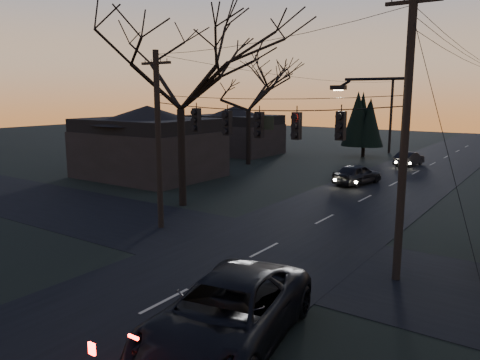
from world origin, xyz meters
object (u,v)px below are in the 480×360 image
Objects in this scene: bare_tree_left at (180,69)px; sedan_oncoming_a at (357,174)px; suv_near at (227,314)px; utility_pole_right at (396,279)px; utility_pole_left at (161,227)px; sedan_oncoming_b at (409,159)px; utility_pole_far_l at (389,153)px.

sedan_oncoming_a is (6.09, 12.07, -7.13)m from bare_tree_left.
suv_near is 23.83m from sedan_oncoming_a.
utility_pole_right is 11.50m from utility_pole_left.
utility_pole_left is at bearing 180.00° from utility_pole_right.
sedan_oncoming_b is (6.70, 23.45, -7.24)m from bare_tree_left.
utility_pole_far_l reaches higher than suv_near.
utility_pole_right reaches higher than utility_pole_left.
utility_pole_far_l is 32.89m from bare_tree_left.
utility_pole_left reaches higher than utility_pole_far_l.
bare_tree_left reaches higher than utility_pole_right.
bare_tree_left is at bearing 163.22° from utility_pole_right.
utility_pole_far_l is 2.05× the size of sedan_oncoming_b.
sedan_oncoming_b is (-4.76, 34.60, -0.25)m from suv_near.
bare_tree_left is at bearing 75.34° from sedan_oncoming_a.
suv_near is 1.46× the size of sedan_oncoming_a.
utility_pole_right is at bearing -72.28° from utility_pole_far_l.
utility_pole_right is 1.25× the size of utility_pole_far_l.
sedan_oncoming_a is at bearing 76.70° from utility_pole_left.
utility_pole_right is 2.28× the size of sedan_oncoming_a.
sedan_oncoming_b is at bearing -80.94° from sedan_oncoming_a.
sedan_oncoming_b is (4.44, 27.60, 0.64)m from utility_pole_left.
utility_pole_right is 1.18× the size of utility_pole_left.
bare_tree_left is (-2.26, -31.85, 7.88)m from utility_pole_far_l.
sedan_oncoming_b is at bearing -62.13° from utility_pole_far_l.
sedan_oncoming_b is at bearing 74.05° from bare_tree_left.
utility_pole_right is 28.49m from sedan_oncoming_b.
sedan_oncoming_a is at bearing -79.03° from utility_pole_far_l.
suv_near is 34.92m from sedan_oncoming_b.
sedan_oncoming_a is 1.13× the size of sedan_oncoming_b.
sedan_oncoming_a is (3.83, -19.78, 0.75)m from utility_pole_far_l.
bare_tree_left is 2.56× the size of sedan_oncoming_a.
utility_pole_far_l is 43.98m from suv_near.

